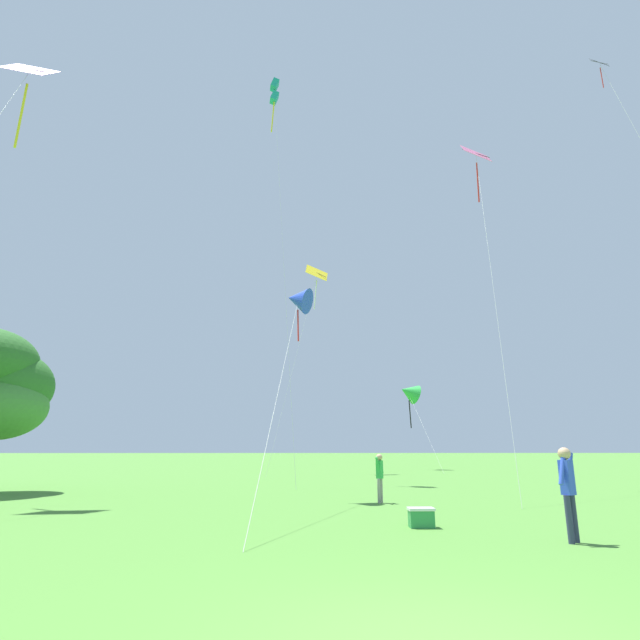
{
  "coord_description": "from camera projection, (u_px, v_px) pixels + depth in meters",
  "views": [
    {
      "loc": [
        -1.2,
        -5.16,
        1.79
      ],
      "look_at": [
        -0.43,
        22.52,
        8.81
      ],
      "focal_mm": 28.46,
      "sensor_mm": 36.0,
      "label": 1
    }
  ],
  "objects": [
    {
      "name": "picnic_cooler",
      "position": [
        421.0,
        517.0,
        11.82
      ],
      "size": [
        0.6,
        0.4,
        0.44
      ],
      "color": "#2D8C47",
      "rests_on": "ground_plane"
    },
    {
      "name": "person_near_tree",
      "position": [
        568.0,
        485.0,
        10.08
      ],
      "size": [
        0.53,
        0.4,
        1.81
      ],
      "color": "#2D3351",
      "rests_on": "ground_plane"
    },
    {
      "name": "kite_purple_streamer",
      "position": [
        25.0,
        88.0,
        22.24
      ],
      "size": [
        4.2,
        11.75,
        19.01
      ],
      "color": "purple",
      "rests_on": "ground_plane"
    },
    {
      "name": "kite_yellow_diamond",
      "position": [
        316.0,
        282.0,
        41.83
      ],
      "size": [
        4.33,
        6.77,
        16.81
      ],
      "color": "yellow",
      "rests_on": "ground_plane"
    },
    {
      "name": "kite_teal_box",
      "position": [
        275.0,
        94.0,
        35.59
      ],
      "size": [
        2.31,
        7.14,
        27.09
      ],
      "color": "teal",
      "rests_on": "ground_plane"
    },
    {
      "name": "kite_black_large",
      "position": [
        611.0,
        86.0,
        28.49
      ],
      "size": [
        1.19,
        8.55,
        24.22
      ],
      "color": "black",
      "rests_on": "ground_plane"
    },
    {
      "name": "person_child_small",
      "position": [
        380.0,
        473.0,
        17.29
      ],
      "size": [
        0.36,
        0.47,
        1.6
      ],
      "color": "gray",
      "rests_on": "ground_plane"
    },
    {
      "name": "kite_pink_low",
      "position": [
        477.0,
        166.0,
        28.66
      ],
      "size": [
        3.96,
        10.09,
        18.98
      ],
      "color": "pink",
      "rests_on": "ground_plane"
    },
    {
      "name": "kite_blue_delta",
      "position": [
        298.0,
        300.0,
        20.1
      ],
      "size": [
        1.47,
        10.28,
        8.14
      ],
      "color": "blue",
      "rests_on": "ground_plane"
    },
    {
      "name": "kite_green_small",
      "position": [
        409.0,
        392.0,
        45.76
      ],
      "size": [
        2.39,
        8.89,
        7.8
      ],
      "color": "green",
      "rests_on": "ground_plane"
    }
  ]
}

